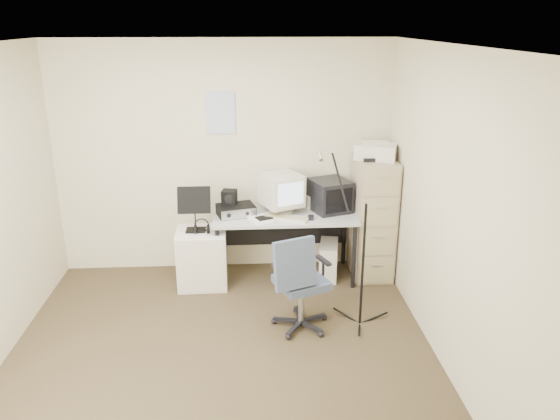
{
  "coord_description": "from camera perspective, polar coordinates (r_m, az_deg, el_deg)",
  "views": [
    {
      "loc": [
        0.24,
        -3.95,
        2.67
      ],
      "look_at": [
        0.55,
        0.95,
        0.95
      ],
      "focal_mm": 35.0,
      "sensor_mm": 36.0,
      "label": 1
    }
  ],
  "objects": [
    {
      "name": "papers",
      "position": [
        5.58,
        -2.07,
        -0.96
      ],
      "size": [
        0.29,
        0.32,
        0.02
      ],
      "primitive_type": "cube",
      "rotation": [
        0.0,
        0.0,
        0.43
      ],
      "color": "white",
      "rests_on": "desk"
    },
    {
      "name": "crt_tv",
      "position": [
        5.83,
        5.24,
        1.53
      ],
      "size": [
        0.48,
        0.49,
        0.34
      ],
      "primitive_type": "cube",
      "rotation": [
        0.0,
        0.0,
        0.35
      ],
      "color": "black",
      "rests_on": "desk"
    },
    {
      "name": "filing_cabinet",
      "position": [
        5.95,
        9.63,
        -0.84
      ],
      "size": [
        0.4,
        0.6,
        1.3
      ],
      "primitive_type": "cube",
      "color": "gray",
      "rests_on": "floor"
    },
    {
      "name": "ceiling",
      "position": [
        3.96,
        -7.42,
        16.7
      ],
      "size": [
        3.6,
        3.6,
        0.01
      ],
      "primitive_type": "cube",
      "color": "white",
      "rests_on": "ground"
    },
    {
      "name": "side_cart",
      "position": [
        5.77,
        -8.14,
        -4.99
      ],
      "size": [
        0.51,
        0.42,
        0.63
      ],
      "primitive_type": "cube",
      "rotation": [
        0.0,
        0.0,
        0.02
      ],
      "color": "white",
      "rests_on": "floor"
    },
    {
      "name": "music_stand",
      "position": [
        5.56,
        -8.91,
        0.16
      ],
      "size": [
        0.37,
        0.28,
        0.48
      ],
      "primitive_type": "cube",
      "rotation": [
        0.0,
        0.0,
        -0.36
      ],
      "color": "black",
      "rests_on": "side_cart"
    },
    {
      "name": "wall_front",
      "position": [
        2.59,
        -8.65,
        -14.22
      ],
      "size": [
        3.6,
        0.02,
        2.5
      ],
      "primitive_type": "cube",
      "color": "beige",
      "rests_on": "ground"
    },
    {
      "name": "printer",
      "position": [
        5.75,
        10.01,
        6.06
      ],
      "size": [
        0.49,
        0.42,
        0.16
      ],
      "primitive_type": "cube",
      "rotation": [
        0.0,
        0.0,
        -0.38
      ],
      "color": "silver",
      "rests_on": "filing_cabinet"
    },
    {
      "name": "wall_calendar",
      "position": [
        5.82,
        -6.23,
        10.1
      ],
      "size": [
        0.3,
        0.02,
        0.44
      ],
      "primitive_type": "cube",
      "color": "white",
      "rests_on": "wall_back"
    },
    {
      "name": "mic_stand",
      "position": [
        4.89,
        8.76,
        -3.84
      ],
      "size": [
        0.03,
        0.03,
        1.53
      ],
      "primitive_type": "cylinder",
      "rotation": [
        0.0,
        0.0,
        1.65
      ],
      "color": "black",
      "rests_on": "floor"
    },
    {
      "name": "wall_right",
      "position": [
        4.48,
        16.97,
        -0.06
      ],
      "size": [
        0.02,
        3.6,
        2.5
      ],
      "primitive_type": "cube",
      "color": "beige",
      "rests_on": "ground"
    },
    {
      "name": "pc_tower",
      "position": [
        5.98,
        5.09,
        -5.22
      ],
      "size": [
        0.26,
        0.45,
        0.39
      ],
      "primitive_type": "cube",
      "rotation": [
        0.0,
        0.0,
        -0.18
      ],
      "color": "silver",
      "rests_on": "floor"
    },
    {
      "name": "floor",
      "position": [
        4.78,
        -6.09,
        -14.87
      ],
      "size": [
        3.6,
        3.6,
        0.01
      ],
      "primitive_type": "cube",
      "color": "#382D19",
      "rests_on": "ground"
    },
    {
      "name": "mouse",
      "position": [
        5.61,
        3.22,
        -0.8
      ],
      "size": [
        0.07,
        0.11,
        0.03
      ],
      "primitive_type": "cube",
      "rotation": [
        0.0,
        0.0,
        -0.15
      ],
      "color": "black",
      "rests_on": "desk"
    },
    {
      "name": "radio_receiver",
      "position": [
        5.72,
        -4.63,
        -0.01
      ],
      "size": [
        0.44,
        0.36,
        0.11
      ],
      "primitive_type": "cube",
      "rotation": [
        0.0,
        0.0,
        0.26
      ],
      "color": "black",
      "rests_on": "desk"
    },
    {
      "name": "keyboard",
      "position": [
        5.6,
        0.6,
        -0.83
      ],
      "size": [
        0.5,
        0.34,
        0.03
      ],
      "primitive_type": "cube",
      "rotation": [
        0.0,
        0.0,
        -0.41
      ],
      "color": "silver",
      "rests_on": "desk"
    },
    {
      "name": "desk_speaker",
      "position": [
        5.89,
        3.12,
        0.8
      ],
      "size": [
        0.09,
        0.09,
        0.15
      ],
      "primitive_type": "cube",
      "rotation": [
        0.0,
        0.0,
        0.24
      ],
      "color": "beige",
      "rests_on": "desk"
    },
    {
      "name": "radio_speaker",
      "position": [
        5.73,
        -5.32,
        1.36
      ],
      "size": [
        0.17,
        0.16,
        0.15
      ],
      "primitive_type": "cube",
      "rotation": [
        0.0,
        0.0,
        -0.19
      ],
      "color": "black",
      "rests_on": "radio_receiver"
    },
    {
      "name": "crt_monitor",
      "position": [
        5.75,
        0.13,
        1.77
      ],
      "size": [
        0.5,
        0.51,
        0.41
      ],
      "primitive_type": "cube",
      "rotation": [
        0.0,
        0.0,
        0.42
      ],
      "color": "silver",
      "rests_on": "desk"
    },
    {
      "name": "desk",
      "position": [
        5.88,
        0.47,
        -3.76
      ],
      "size": [
        1.5,
        0.7,
        0.73
      ],
      "primitive_type": "cube",
      "color": "#A9AAA3",
      "rests_on": "floor"
    },
    {
      "name": "office_chair",
      "position": [
        4.91,
        2.24,
        -7.38
      ],
      "size": [
        0.7,
        0.7,
        0.93
      ],
      "primitive_type": "cube",
      "rotation": [
        0.0,
        0.0,
        0.39
      ],
      "color": "#454E65",
      "rests_on": "floor"
    },
    {
      "name": "wall_back",
      "position": [
        5.93,
        -5.85,
        5.35
      ],
      "size": [
        3.6,
        0.02,
        2.5
      ],
      "primitive_type": "cube",
      "color": "beige",
      "rests_on": "ground"
    },
    {
      "name": "headphones",
      "position": [
        5.55,
        -8.17,
        -1.91
      ],
      "size": [
        0.2,
        0.2,
        0.03
      ],
      "primitive_type": "torus",
      "rotation": [
        0.0,
        0.0,
        0.21
      ],
      "color": "black",
      "rests_on": "side_cart"
    }
  ]
}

